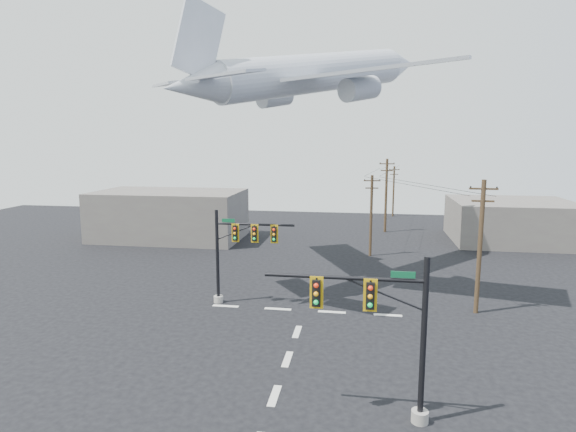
% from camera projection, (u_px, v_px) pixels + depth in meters
% --- Properties ---
extents(ground, '(120.00, 120.00, 0.00)m').
position_uv_depth(ground, '(274.00, 396.00, 23.58)').
color(ground, black).
rests_on(ground, ground).
extents(lane_markings, '(14.00, 21.20, 0.01)m').
position_uv_depth(lane_markings, '(291.00, 349.00, 28.78)').
color(lane_markings, beige).
rests_on(lane_markings, ground).
extents(signal_mast_near, '(7.35, 0.83, 7.57)m').
position_uv_depth(signal_mast_near, '(388.00, 334.00, 20.93)').
color(signal_mast_near, gray).
rests_on(signal_mast_near, ground).
extents(signal_mast_far, '(6.26, 0.79, 7.22)m').
position_uv_depth(signal_mast_far, '(236.00, 252.00, 36.10)').
color(signal_mast_far, gray).
rests_on(signal_mast_far, ground).
extents(utility_pole_a, '(1.94, 0.32, 9.67)m').
position_uv_depth(utility_pole_a, '(480.00, 245.00, 34.05)').
color(utility_pole_a, '#47331E').
rests_on(utility_pole_a, ground).
extents(utility_pole_b, '(1.76, 0.29, 8.68)m').
position_uv_depth(utility_pole_b, '(371.00, 214.00, 51.10)').
color(utility_pole_b, '#47331E').
rests_on(utility_pole_b, ground).
extents(utility_pole_c, '(2.01, 0.34, 9.85)m').
position_uv_depth(utility_pole_c, '(386.00, 194.00, 64.27)').
color(utility_pole_c, '#47331E').
rests_on(utility_pole_c, ground).
extents(utility_pole_d, '(1.68, 0.38, 8.13)m').
position_uv_depth(utility_pole_d, '(394.00, 190.00, 77.35)').
color(utility_pole_d, '#47331E').
rests_on(utility_pole_d, ground).
extents(power_lines, '(9.08, 43.73, 0.29)m').
position_uv_depth(power_lines, '(395.00, 174.00, 55.12)').
color(power_lines, black).
extents(airliner, '(23.61, 25.47, 7.71)m').
position_uv_depth(airliner, '(315.00, 74.00, 40.40)').
color(airliner, '#B0B4BD').
extents(building_left, '(18.00, 10.00, 6.00)m').
position_uv_depth(building_left, '(169.00, 215.00, 60.33)').
color(building_left, '#615E56').
rests_on(building_left, ground).
extents(building_right, '(14.00, 12.00, 5.00)m').
position_uv_depth(building_right, '(511.00, 221.00, 58.76)').
color(building_right, '#615E56').
rests_on(building_right, ground).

